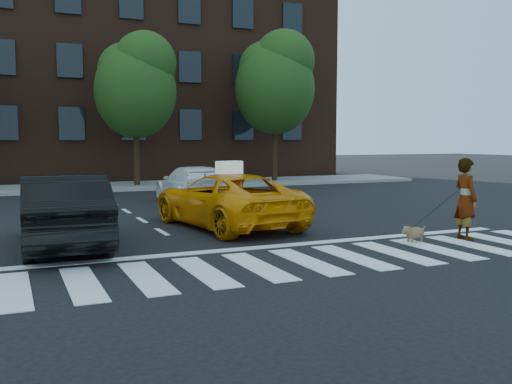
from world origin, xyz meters
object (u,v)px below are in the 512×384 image
tree_mid (136,81)px  taxi (227,200)px  tree_right (275,79)px  white_suv (193,185)px  dog (413,232)px  woman (466,199)px  black_sedan (64,211)px

tree_mid → taxi: tree_mid is taller
tree_mid → tree_right: size_ratio=0.92×
taxi → white_suv: size_ratio=1.09×
tree_right → dog: 17.52m
tree_right → white_suv: (-6.62, -7.19, -4.60)m
tree_right → dog: bearing=-105.4°
tree_mid → taxi: size_ratio=1.43×
tree_right → woman: 17.22m
tree_mid → tree_right: tree_right is taller
tree_mid → woman: 17.26m
black_sedan → white_suv: bearing=-124.6°
tree_right → white_suv: tree_right is taller
tree_right → woman: (-3.16, -16.36, -4.35)m
white_suv → woman: (3.47, -9.17, 0.26)m
taxi → dog: (2.94, -3.73, -0.47)m
tree_right → tree_mid: bearing=180.0°
taxi → woman: bearing=129.4°
taxi → dog: bearing=120.3°
taxi → tree_mid: bearing=-99.7°
tree_right → black_sedan: (-11.48, -13.69, -4.50)m
tree_right → dog: (-4.45, -16.18, -5.05)m
woman → dog: 1.48m
black_sedan → tree_mid: bearing=-106.0°
tree_mid → woman: size_ratio=3.87×
tree_right → dog: size_ratio=11.78×
tree_mid → tree_right: 7.01m
black_sedan → taxi: bearing=-160.9°
tree_mid → woman: bearing=-76.8°
tree_right → black_sedan: tree_right is taller
white_suv → dog: (2.18, -8.99, -0.44)m
black_sedan → dog: (7.03, -2.49, -0.55)m
tree_mid → tree_right: bearing=-0.0°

